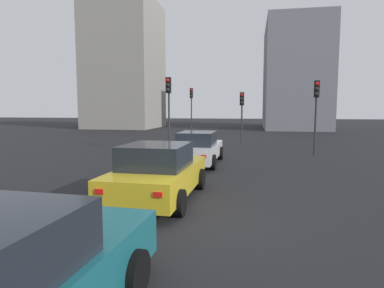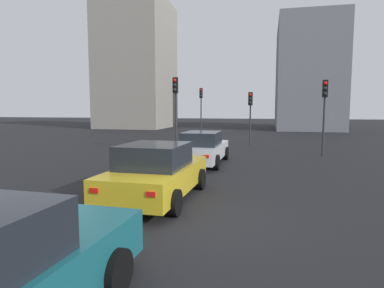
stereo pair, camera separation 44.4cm
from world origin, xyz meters
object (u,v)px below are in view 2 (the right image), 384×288
at_px(car_white_right_lead, 202,148).
at_px(car_yellow_right_second, 157,172).
at_px(traffic_light_near_right, 175,99).
at_px(traffic_light_near_left, 201,102).
at_px(traffic_light_far_left, 325,102).
at_px(traffic_light_far_right, 250,107).

xyz_separation_m(car_white_right_lead, car_yellow_right_second, (-6.15, 0.09, 0.03)).
bearing_deg(car_white_right_lead, traffic_light_near_right, 31.55).
distance_m(car_white_right_lead, traffic_light_near_right, 5.22).
bearing_deg(traffic_light_near_left, traffic_light_far_left, 33.43).
distance_m(car_yellow_right_second, traffic_light_far_right, 15.04).
distance_m(traffic_light_far_left, traffic_light_far_right, 6.22).
bearing_deg(traffic_light_near_left, car_white_right_lead, 6.57).
bearing_deg(traffic_light_far_left, traffic_light_near_left, -133.51).
bearing_deg(car_yellow_right_second, traffic_light_far_left, -28.65).
bearing_deg(traffic_light_far_right, car_yellow_right_second, -0.60).
distance_m(car_white_right_lead, traffic_light_far_left, 7.36).
bearing_deg(traffic_light_near_left, car_yellow_right_second, 3.04).
distance_m(car_yellow_right_second, traffic_light_near_left, 21.71).
xyz_separation_m(car_white_right_lead, traffic_light_far_left, (4.01, -5.78, 2.17)).
xyz_separation_m(car_yellow_right_second, traffic_light_far_left, (10.16, -5.87, 2.14)).
distance_m(traffic_light_near_left, traffic_light_near_right, 11.26).
bearing_deg(traffic_light_far_left, car_white_right_lead, -47.22).
distance_m(car_white_right_lead, car_yellow_right_second, 6.15).
height_order(car_yellow_right_second, traffic_light_near_left, traffic_light_near_left).
bearing_deg(car_yellow_right_second, traffic_light_near_right, 14.15).
bearing_deg(traffic_light_near_left, traffic_light_far_right, 31.18).
distance_m(traffic_light_near_left, traffic_light_far_right, 8.13).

